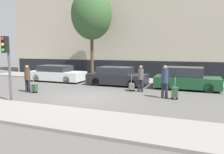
{
  "coord_description": "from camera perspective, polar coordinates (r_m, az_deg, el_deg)",
  "views": [
    {
      "loc": [
        5.51,
        -10.53,
        2.61
      ],
      "look_at": [
        0.7,
        1.8,
        0.95
      ],
      "focal_mm": 35.0,
      "sensor_mm": 36.0,
      "label": 1
    }
  ],
  "objects": [
    {
      "name": "parked_car_2",
      "position": [
        15.2,
        18.83,
        -0.53
      ],
      "size": [
        4.14,
        1.84,
        1.47
      ],
      "color": "#194728",
      "rests_on": "ground_plane"
    },
    {
      "name": "pedestrian_right",
      "position": [
        11.99,
        13.63,
        -0.66
      ],
      "size": [
        0.35,
        0.34,
        1.79
      ],
      "rotation": [
        0.0,
        0.0,
        3.01
      ],
      "color": "#23232D",
      "rests_on": "ground_plane"
    },
    {
      "name": "sidewalk_near",
      "position": [
        9.1,
        -17.28,
        -9.44
      ],
      "size": [
        28.0,
        2.5,
        0.12
      ],
      "color": "gray",
      "rests_on": "ground_plane"
    },
    {
      "name": "ground_plane",
      "position": [
        12.17,
        -6.17,
        -5.28
      ],
      "size": [
        80.0,
        80.0,
        0.0
      ],
      "primitive_type": "plane",
      "color": "#565451"
    },
    {
      "name": "pedestrian_center",
      "position": [
        13.6,
        7.5,
        0.02
      ],
      "size": [
        0.35,
        0.34,
        1.65
      ],
      "rotation": [
        0.0,
        0.0,
        0.08
      ],
      "color": "#23232D",
      "rests_on": "ground_plane"
    },
    {
      "name": "sidewalk_far",
      "position": [
        18.55,
        3.85,
        -0.77
      ],
      "size": [
        28.0,
        3.0,
        0.12
      ],
      "color": "gray",
      "rests_on": "ground_plane"
    },
    {
      "name": "traffic_light",
      "position": [
        11.98,
        -25.78,
        5.14
      ],
      "size": [
        0.28,
        0.47,
        3.26
      ],
      "color": "#515154",
      "rests_on": "ground_plane"
    },
    {
      "name": "trolley_left",
      "position": [
        14.05,
        -19.53,
        -2.63
      ],
      "size": [
        0.34,
        0.29,
        1.07
      ],
      "color": "#335138",
      "rests_on": "ground_plane"
    },
    {
      "name": "trolley_right",
      "position": [
        11.96,
        16.09,
        -3.85
      ],
      "size": [
        0.34,
        0.29,
        1.2
      ],
      "color": "#335138",
      "rests_on": "ground_plane"
    },
    {
      "name": "parked_car_0",
      "position": [
        18.6,
        -14.25,
        0.81
      ],
      "size": [
        4.64,
        1.81,
        1.32
      ],
      "color": "silver",
      "rests_on": "ground_plane"
    },
    {
      "name": "parked_bicycle",
      "position": [
        19.81,
        -3.5,
        0.99
      ],
      "size": [
        1.77,
        0.06,
        0.96
      ],
      "color": "black",
      "rests_on": "sidewalk_far"
    },
    {
      "name": "bare_tree_near_crossing",
      "position": [
        19.48,
        -5.36,
        15.88
      ],
      "size": [
        3.49,
        3.49,
        7.61
      ],
      "color": "#4C3826",
      "rests_on": "sidewalk_far"
    },
    {
      "name": "pedestrian_left",
      "position": [
        14.34,
        -21.24,
        0.01
      ],
      "size": [
        0.35,
        0.34,
        1.67
      ],
      "rotation": [
        0.0,
        0.0,
        3.1
      ],
      "color": "#23232D",
      "rests_on": "ground_plane"
    },
    {
      "name": "building_facade",
      "position": [
        22.0,
        6.83,
        16.19
      ],
      "size": [
        28.0,
        2.62,
        12.21
      ],
      "color": "#B7AD99",
      "rests_on": "ground_plane"
    },
    {
      "name": "parked_car_1",
      "position": [
        16.08,
        1.31,
        0.1
      ],
      "size": [
        4.32,
        1.9,
        1.35
      ],
      "color": "black",
      "rests_on": "ground_plane"
    },
    {
      "name": "trolley_center",
      "position": [
        13.79,
        5.19,
        -2.47
      ],
      "size": [
        0.34,
        0.29,
        1.05
      ],
      "color": "slate",
      "rests_on": "ground_plane"
    }
  ]
}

